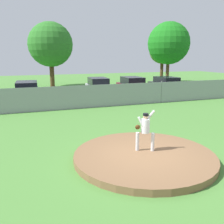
% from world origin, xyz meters
% --- Properties ---
extents(ground_plane, '(80.00, 80.00, 0.00)m').
position_xyz_m(ground_plane, '(0.00, 6.00, 0.00)').
color(ground_plane, '#4C8438').
extents(asphalt_strip, '(44.00, 7.00, 0.01)m').
position_xyz_m(asphalt_strip, '(0.00, 14.50, 0.00)').
color(asphalt_strip, '#2B2B2D').
rests_on(asphalt_strip, ground_plane).
extents(pitchers_mound, '(5.28, 5.28, 0.24)m').
position_xyz_m(pitchers_mound, '(0.00, 0.00, 0.12)').
color(pitchers_mound, brown).
rests_on(pitchers_mound, ground_plane).
extents(pitcher_youth, '(0.77, 0.39, 1.59)m').
position_xyz_m(pitcher_youth, '(0.13, 0.24, 1.15)').
color(pitcher_youth, silver).
rests_on(pitcher_youth, pitchers_mound).
extents(baseball, '(0.07, 0.07, 0.07)m').
position_xyz_m(baseball, '(0.78, 0.76, 0.28)').
color(baseball, white).
rests_on(baseball, pitchers_mound).
extents(chainlink_fence, '(33.95, 0.07, 1.82)m').
position_xyz_m(chainlink_fence, '(0.00, 10.00, 0.86)').
color(chainlink_fence, gray).
rests_on(chainlink_fence, ground_plane).
extents(parked_car_navy, '(2.06, 4.88, 1.75)m').
position_xyz_m(parked_car_navy, '(-3.63, 14.00, 0.84)').
color(parked_car_navy, '#161E4C').
rests_on(parked_car_navy, ground_plane).
extents(parked_car_charcoal, '(1.97, 4.46, 1.72)m').
position_xyz_m(parked_car_charcoal, '(9.99, 14.34, 0.82)').
color(parked_car_charcoal, '#232328').
rests_on(parked_car_charcoal, ground_plane).
extents(parked_car_burgundy, '(2.11, 4.53, 1.77)m').
position_xyz_m(parked_car_burgundy, '(6.43, 14.94, 0.84)').
color(parked_car_burgundy, maroon).
rests_on(parked_car_burgundy, ground_plane).
extents(parked_car_silver, '(2.09, 4.56, 1.80)m').
position_xyz_m(parked_car_silver, '(2.83, 14.86, 0.85)').
color(parked_car_silver, '#B7BABF').
rests_on(parked_car_silver, ground_plane).
extents(traffic_cone_orange, '(0.40, 0.40, 0.55)m').
position_xyz_m(traffic_cone_orange, '(0.43, 15.99, 0.26)').
color(traffic_cone_orange, orange).
rests_on(traffic_cone_orange, asphalt_strip).
extents(tree_tall_centre, '(5.46, 5.46, 7.93)m').
position_xyz_m(tree_tall_centre, '(-0.22, 24.66, 5.18)').
color(tree_tall_centre, '#4C331E').
rests_on(tree_tall_centre, ground_plane).
extents(tree_broad_left, '(5.67, 5.67, 8.34)m').
position_xyz_m(tree_broad_left, '(15.21, 22.35, 5.49)').
color(tree_broad_left, '#4C331E').
rests_on(tree_broad_left, ground_plane).
extents(tree_leaning_west, '(3.84, 3.84, 6.54)m').
position_xyz_m(tree_leaning_west, '(15.68, 24.64, 4.59)').
color(tree_leaning_west, '#4C331E').
rests_on(tree_leaning_west, ground_plane).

